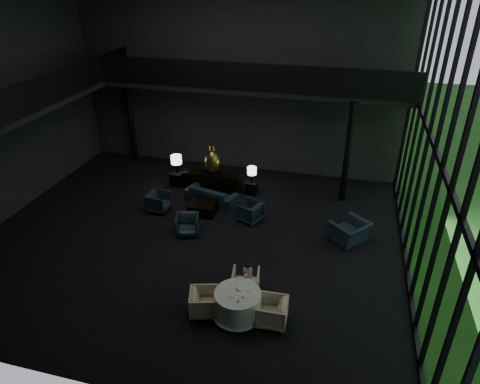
% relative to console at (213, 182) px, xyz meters
% --- Properties ---
extents(floor, '(14.00, 12.00, 0.02)m').
position_rel_console_xyz_m(floor, '(0.39, -3.50, -0.38)').
color(floor, black).
rests_on(floor, ground).
extents(wall_back, '(14.00, 0.04, 8.00)m').
position_rel_console_xyz_m(wall_back, '(0.39, 2.50, 3.62)').
color(wall_back, black).
rests_on(wall_back, ground).
extents(wall_front, '(14.00, 0.04, 8.00)m').
position_rel_console_xyz_m(wall_front, '(0.39, -9.50, 3.62)').
color(wall_front, black).
rests_on(wall_front, ground).
extents(curtain_wall, '(0.20, 12.00, 8.00)m').
position_rel_console_xyz_m(curtain_wall, '(7.34, -3.50, 3.62)').
color(curtain_wall, black).
rests_on(curtain_wall, ground).
extents(mezzanine_left, '(2.00, 12.00, 0.25)m').
position_rel_console_xyz_m(mezzanine_left, '(-5.61, -3.50, 3.62)').
color(mezzanine_left, black).
rests_on(mezzanine_left, wall_left).
extents(mezzanine_back, '(12.00, 2.00, 0.25)m').
position_rel_console_xyz_m(mezzanine_back, '(1.39, 1.50, 3.62)').
color(mezzanine_back, black).
rests_on(mezzanine_back, wall_back).
extents(railing_left, '(0.06, 12.00, 1.00)m').
position_rel_console_xyz_m(railing_left, '(-4.61, -3.50, 4.22)').
color(railing_left, black).
rests_on(railing_left, mezzanine_left).
extents(railing_back, '(12.00, 0.06, 1.00)m').
position_rel_console_xyz_m(railing_back, '(1.39, 0.50, 4.22)').
color(railing_back, black).
rests_on(railing_back, mezzanine_back).
extents(column_nw, '(0.24, 0.24, 4.00)m').
position_rel_console_xyz_m(column_nw, '(-4.61, 2.20, 1.62)').
color(column_nw, black).
rests_on(column_nw, floor).
extents(column_ne, '(0.24, 0.24, 4.00)m').
position_rel_console_xyz_m(column_ne, '(5.19, 0.50, 1.62)').
color(column_ne, black).
rests_on(column_ne, floor).
extents(console, '(2.38, 0.54, 0.76)m').
position_rel_console_xyz_m(console, '(0.00, 0.00, 0.00)').
color(console, black).
rests_on(console, floor).
extents(bronze_urn, '(0.64, 0.64, 1.19)m').
position_rel_console_xyz_m(bronze_urn, '(-0.00, 0.07, 0.89)').
color(bronze_urn, '#A77C25').
rests_on(bronze_urn, console).
extents(side_table_left, '(0.51, 0.51, 0.56)m').
position_rel_console_xyz_m(side_table_left, '(-1.60, 0.09, -0.10)').
color(side_table_left, black).
rests_on(side_table_left, floor).
extents(table_lamp_left, '(0.44, 0.44, 0.74)m').
position_rel_console_xyz_m(table_lamp_left, '(-1.60, 0.17, 0.71)').
color(table_lamp_left, black).
rests_on(table_lamp_left, side_table_left).
extents(side_table_right, '(0.46, 0.46, 0.50)m').
position_rel_console_xyz_m(side_table_right, '(1.60, 0.14, -0.13)').
color(side_table_right, black).
rests_on(side_table_right, floor).
extents(table_lamp_right, '(0.37, 0.37, 0.62)m').
position_rel_console_xyz_m(table_lamp_right, '(1.60, 0.19, 0.57)').
color(table_lamp_right, black).
rests_on(table_lamp_right, side_table_right).
extents(sofa, '(2.13, 1.09, 0.80)m').
position_rel_console_xyz_m(sofa, '(0.24, -0.89, 0.02)').
color(sofa, '#0E2433').
rests_on(sofa, floor).
extents(lounge_armchair_west, '(0.80, 0.85, 0.83)m').
position_rel_console_xyz_m(lounge_armchair_west, '(-1.46, -2.08, 0.04)').
color(lounge_armchair_west, black).
rests_on(lounge_armchair_west, floor).
extents(lounge_armchair_east, '(0.98, 1.01, 0.81)m').
position_rel_console_xyz_m(lounge_armchair_east, '(2.01, -1.90, 0.03)').
color(lounge_armchair_east, black).
rests_on(lounge_armchair_east, floor).
extents(lounge_armchair_south, '(0.89, 0.86, 0.76)m').
position_rel_console_xyz_m(lounge_armchair_south, '(0.14, -3.28, 0.00)').
color(lounge_armchair_south, black).
rests_on(lounge_armchair_south, floor).
extents(window_armchair, '(1.36, 1.41, 1.04)m').
position_rel_console_xyz_m(window_armchair, '(5.54, -2.35, 0.14)').
color(window_armchair, black).
rests_on(window_armchair, floor).
extents(coffee_table, '(0.98, 0.98, 0.43)m').
position_rel_console_xyz_m(coffee_table, '(0.20, -1.79, -0.17)').
color(coffee_table, black).
rests_on(coffee_table, floor).
extents(dining_table, '(1.39, 1.39, 0.75)m').
position_rel_console_xyz_m(dining_table, '(2.81, -6.61, -0.05)').
color(dining_table, white).
rests_on(dining_table, floor).
extents(dining_chair_north, '(0.83, 0.79, 0.76)m').
position_rel_console_xyz_m(dining_chair_north, '(2.79, -5.67, 0.00)').
color(dining_chair_north, tan).
rests_on(dining_chair_north, floor).
extents(dining_chair_east, '(0.76, 0.80, 0.80)m').
position_rel_console_xyz_m(dining_chair_east, '(3.73, -6.64, 0.02)').
color(dining_chair_east, tan).
rests_on(dining_chair_east, floor).
extents(dining_chair_west, '(0.85, 0.88, 0.75)m').
position_rel_console_xyz_m(dining_chair_west, '(1.92, -6.73, -0.01)').
color(dining_chair_west, gray).
rests_on(dining_chair_west, floor).
extents(child, '(0.25, 0.25, 0.54)m').
position_rel_console_xyz_m(child, '(2.85, -5.66, 0.34)').
color(child, '#EFB1CE').
rests_on(child, dining_chair_north).
extents(plate_a, '(0.30, 0.30, 0.01)m').
position_rel_console_xyz_m(plate_a, '(2.68, -6.70, 0.38)').
color(plate_a, white).
rests_on(plate_a, dining_table).
extents(plate_b, '(0.26, 0.26, 0.01)m').
position_rel_console_xyz_m(plate_b, '(3.05, -6.39, 0.38)').
color(plate_b, white).
rests_on(plate_b, dining_table).
extents(saucer, '(0.18, 0.18, 0.01)m').
position_rel_console_xyz_m(saucer, '(3.12, -6.69, 0.38)').
color(saucer, white).
rests_on(saucer, dining_table).
extents(coffee_cup, '(0.09, 0.09, 0.06)m').
position_rel_console_xyz_m(coffee_cup, '(2.98, -6.73, 0.41)').
color(coffee_cup, white).
rests_on(coffee_cup, saucer).
extents(cereal_bowl, '(0.15, 0.15, 0.07)m').
position_rel_console_xyz_m(cereal_bowl, '(2.79, -6.46, 0.41)').
color(cereal_bowl, white).
rests_on(cereal_bowl, dining_table).
extents(cream_pot, '(0.07, 0.07, 0.07)m').
position_rel_console_xyz_m(cream_pot, '(2.90, -6.91, 0.41)').
color(cream_pot, '#99999E').
rests_on(cream_pot, dining_table).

